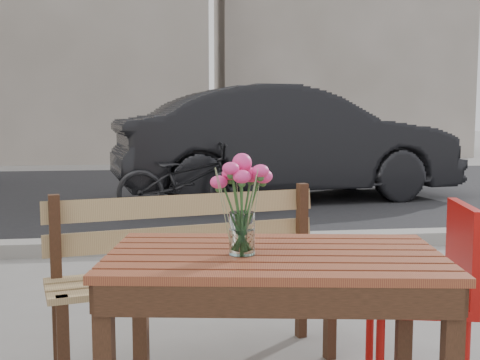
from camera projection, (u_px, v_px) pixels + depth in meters
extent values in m
cube|color=black|center=(175.00, 193.00, 9.24)|extent=(30.00, 8.00, 0.00)
cube|color=gray|center=(188.00, 244.00, 5.29)|extent=(30.00, 0.25, 0.12)
cube|color=gray|center=(47.00, 4.00, 15.30)|extent=(8.00, 3.00, 8.00)
cube|color=gray|center=(339.00, 52.00, 17.47)|extent=(7.00, 3.00, 6.00)
cube|color=maroon|center=(274.00, 256.00, 2.10)|extent=(1.25, 0.85, 0.03)
cube|color=black|center=(141.00, 325.00, 2.44)|extent=(0.07, 0.07, 0.69)
cube|color=black|center=(404.00, 327.00, 2.41)|extent=(0.07, 0.07, 0.69)
cube|color=#9F7F52|center=(198.00, 276.00, 2.82)|extent=(1.42, 0.67, 0.03)
cube|color=#9F7F52|center=(186.00, 221.00, 2.99)|extent=(1.34, 0.34, 0.37)
cube|color=black|center=(64.00, 350.00, 2.48)|extent=(0.06, 0.06, 0.45)
cube|color=black|center=(331.00, 314.00, 2.92)|extent=(0.06, 0.06, 0.45)
cube|color=black|center=(57.00, 285.00, 2.75)|extent=(0.06, 0.06, 0.83)
cube|color=black|center=(302.00, 261.00, 3.19)|extent=(0.06, 0.06, 0.83)
cube|color=#AD0F0B|center=(416.00, 300.00, 2.52)|extent=(0.49, 0.49, 0.04)
cube|color=#AD0F0B|center=(463.00, 251.00, 2.48)|extent=(0.13, 0.41, 0.39)
cylinder|color=#AD0F0B|center=(370.00, 334.00, 2.73)|extent=(0.03, 0.03, 0.40)
cylinder|color=#AD0F0B|center=(444.00, 337.00, 2.70)|extent=(0.03, 0.03, 0.40)
cylinder|color=white|center=(242.00, 233.00, 2.05)|extent=(0.09, 0.09, 0.15)
cylinder|color=#2F5F2B|center=(242.00, 212.00, 2.04)|extent=(0.05, 0.05, 0.29)
imported|color=black|center=(287.00, 143.00, 8.48)|extent=(4.99, 2.40, 1.58)
imported|color=black|center=(187.00, 179.00, 7.12)|extent=(1.66, 0.64, 0.86)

